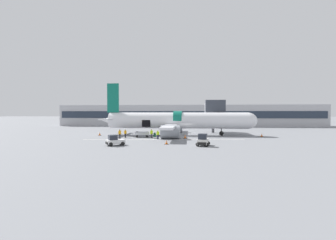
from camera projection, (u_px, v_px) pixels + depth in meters
The scene contains 17 objects.
ground_plane at pixel (186, 136), 44.13m from camera, with size 500.00×500.00×0.00m, color slate.
apron_marking_line at pixel (164, 140), 38.72m from camera, with size 27.87×2.90×0.01m.
terminal_strip at pixel (188, 116), 81.57m from camera, with size 90.78×12.31×7.35m.
jet_bridge_stub at pixel (213, 109), 51.19m from camera, with size 4.14×10.10×7.36m.
airplane at pixel (175, 121), 46.35m from camera, with size 32.13×24.80×10.84m.
baggage_tug_lead at pixel (115, 141), 31.67m from camera, with size 2.82×2.50×1.50m.
baggage_tug_mid at pixel (203, 141), 31.31m from camera, with size 2.11×2.69×1.73m.
baggage_cart_loading at pixel (142, 135), 42.62m from camera, with size 3.68×2.24×1.08m.
ground_crew_loader_a at pixel (125, 133), 41.77m from camera, with size 0.53×0.44×1.54m.
ground_crew_loader_b at pixel (152, 133), 40.78m from camera, with size 0.53×0.53×1.65m.
ground_crew_driver at pixel (158, 134), 39.29m from camera, with size 0.55×0.43×1.58m.
ground_crew_supervisor at pixel (120, 134), 40.12m from camera, with size 0.53×0.53×1.67m.
suitcase_on_tarmac_upright at pixel (155, 135), 42.87m from camera, with size 0.45×0.35×0.86m.
safety_cone_nose at pixel (262, 135), 43.47m from camera, with size 0.58×0.58×0.64m.
safety_cone_engine_left at pixel (166, 142), 32.92m from camera, with size 0.58×0.58×0.61m.
safety_cone_wingtip at pixel (185, 136), 40.52m from camera, with size 0.61×0.61×0.73m.
safety_cone_tail at pixel (100, 134), 45.93m from camera, with size 0.56×0.56×0.69m.
Camera 1 is at (0.67, -44.14, 4.59)m, focal length 24.00 mm.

